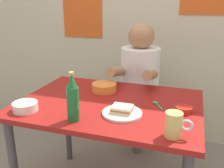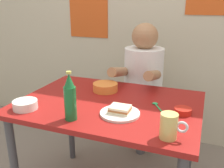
% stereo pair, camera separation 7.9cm
% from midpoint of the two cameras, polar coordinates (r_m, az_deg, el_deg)
% --- Properties ---
extents(wall_back, '(4.40, 0.09, 2.60)m').
position_cam_midpoint_polar(wall_back, '(2.45, 6.66, 17.50)').
color(wall_back, '#BCB299').
rests_on(wall_back, ground).
extents(dining_table, '(1.10, 0.80, 0.74)m').
position_cam_midpoint_polar(dining_table, '(1.60, -1.99, -7.15)').
color(dining_table, maroon).
rests_on(dining_table, ground).
extents(stool, '(0.34, 0.34, 0.45)m').
position_cam_midpoint_polar(stool, '(2.26, 4.97, -7.57)').
color(stool, '#4C4C51').
rests_on(stool, ground).
extents(person_seated, '(0.33, 0.56, 0.72)m').
position_cam_midpoint_polar(person_seated, '(2.10, 5.21, 2.58)').
color(person_seated, white).
rests_on(person_seated, stool).
extents(plate_orange, '(0.22, 0.22, 0.01)m').
position_cam_midpoint_polar(plate_orange, '(1.39, 0.67, -6.63)').
color(plate_orange, silver).
rests_on(plate_orange, dining_table).
extents(sandwich, '(0.11, 0.09, 0.04)m').
position_cam_midpoint_polar(sandwich, '(1.38, 0.67, -5.69)').
color(sandwich, beige).
rests_on(sandwich, plate_orange).
extents(beer_mug, '(0.13, 0.08, 0.12)m').
position_cam_midpoint_polar(beer_mug, '(1.18, 12.00, -9.00)').
color(beer_mug, '#D1BC66').
rests_on(beer_mug, dining_table).
extents(beer_bottle, '(0.06, 0.06, 0.26)m').
position_cam_midpoint_polar(beer_bottle, '(1.30, -10.59, -3.39)').
color(beer_bottle, '#19602D').
rests_on(beer_bottle, dining_table).
extents(sambal_bowl_red, '(0.10, 0.10, 0.03)m').
position_cam_midpoint_polar(sambal_bowl_red, '(1.46, 14.45, -5.56)').
color(sambal_bowl_red, '#B21E14').
rests_on(sambal_bowl_red, dining_table).
extents(rice_bowl_white, '(0.14, 0.14, 0.05)m').
position_cam_midpoint_polar(rice_bowl_white, '(1.52, -20.47, -4.74)').
color(rice_bowl_white, silver).
rests_on(rice_bowl_white, dining_table).
extents(soup_bowl_orange, '(0.17, 0.17, 0.05)m').
position_cam_midpoint_polar(soup_bowl_orange, '(1.73, -3.10, -0.67)').
color(soup_bowl_orange, orange).
rests_on(soup_bowl_orange, dining_table).
extents(spoon, '(0.08, 0.11, 0.01)m').
position_cam_midpoint_polar(spoon, '(1.53, 8.66, -4.53)').
color(spoon, '#26A559').
rests_on(spoon, dining_table).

